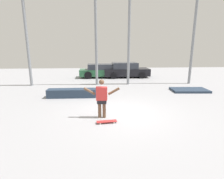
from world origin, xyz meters
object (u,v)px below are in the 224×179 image
at_px(manual_pad, 189,90).
at_px(parked_car_black, 126,70).
at_px(parked_car_green, 101,71).
at_px(skateboard, 107,121).
at_px(skateboarder, 102,97).
at_px(grind_box, 72,93).

xyz_separation_m(manual_pad, parked_car_black, (-3.39, 5.99, 0.61)).
bearing_deg(manual_pad, parked_car_green, 133.67).
bearing_deg(manual_pad, skateboard, -140.25).
height_order(manual_pad, parked_car_green, parked_car_green).
bearing_deg(skateboarder, grind_box, 123.07).
height_order(skateboarder, parked_car_black, skateboarder).
bearing_deg(skateboard, grind_box, 110.12).
bearing_deg(parked_car_green, grind_box, -106.18).
xyz_separation_m(grind_box, parked_car_green, (1.76, 7.01, 0.40)).
relative_size(parked_car_green, parked_car_black, 0.98).
relative_size(skateboarder, parked_car_green, 0.37).
xyz_separation_m(grind_box, parked_car_black, (4.14, 6.95, 0.44)).
bearing_deg(parked_car_green, skateboarder, -92.39).
bearing_deg(parked_car_green, manual_pad, -48.40).
height_order(parked_car_green, parked_car_black, parked_car_black).
xyz_separation_m(skateboard, parked_car_green, (-0.12, 10.74, 0.57)).
height_order(skateboard, parked_car_black, parked_car_black).
distance_m(skateboard, manual_pad, 7.35).
bearing_deg(skateboard, skateboarder, 100.28).
bearing_deg(manual_pad, grind_box, -172.70).
distance_m(skateboarder, skateboard, 1.00).
height_order(grind_box, parked_car_black, parked_car_black).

